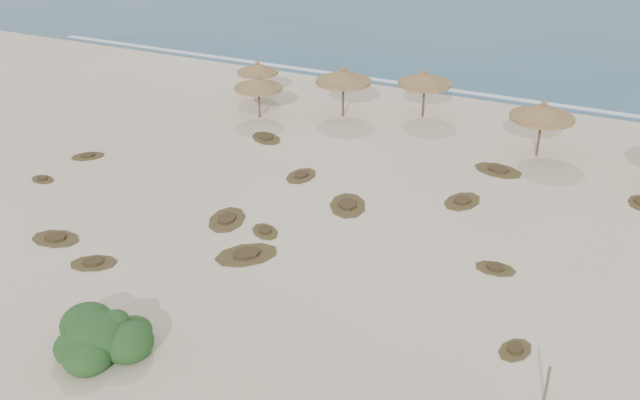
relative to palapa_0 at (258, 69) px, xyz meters
The scene contains 24 objects.
ground 22.86m from the palapa_0, 57.02° to the right, with size 160.00×160.00×0.00m, color #F4E4C9.
foam_line 14.31m from the palapa_0, 29.08° to the left, with size 70.00×0.60×0.01m, color white.
palapa_0 is the anchor object (origin of this frame).
palapa_1 3.73m from the palapa_0, 58.34° to the right, with size 3.06×3.06×2.67m.
palapa_2 6.32m from the palapa_0, ahead, with size 4.21×4.21×3.09m.
palapa_3 10.65m from the palapa_0, ahead, with size 4.16×4.16×2.96m.
palapa_4 17.94m from the palapa_0, ahead, with size 3.58×3.58×3.06m.
fence_post_far 29.74m from the palapa_0, 43.12° to the right, with size 0.09×0.09×1.25m, color brown.
bush 25.71m from the palapa_0, 70.55° to the right, with size 3.46×3.05×1.55m.
scrub_0 19.67m from the palapa_0, 84.42° to the right, with size 2.29×1.66×0.16m.
scrub_1 16.77m from the palapa_0, 64.01° to the right, with size 2.19×2.72×0.16m.
scrub_2 17.89m from the palapa_0, 58.45° to the right, with size 1.80×1.68×0.16m.
scrub_3 16.27m from the palapa_0, 45.04° to the right, with size 2.49×2.94×0.16m.
scrub_4 23.27m from the palapa_0, 36.47° to the right, with size 1.60×1.08×0.16m.
scrub_6 7.44m from the palapa_0, 56.00° to the right, with size 2.54×2.32×0.16m.
scrub_7 18.26m from the palapa_0, 28.84° to the right, with size 1.92×2.45×0.16m.
scrub_8 12.77m from the palapa_0, 103.73° to the right, with size 1.97×1.94×0.16m.
scrub_9 19.72m from the palapa_0, 60.69° to the right, with size 2.94×3.01×0.16m.
scrub_10 23.84m from the palapa_0, 12.94° to the right, with size 1.15×1.69×0.16m.
scrub_11 20.88m from the palapa_0, 77.12° to the right, with size 2.17×1.91×0.16m.
scrub_12 27.53m from the palapa_0, 41.96° to the right, with size 1.30×1.60×0.16m.
scrub_13 12.63m from the palapa_0, 49.77° to the right, with size 1.34×2.01×0.16m.
scrub_14 15.83m from the palapa_0, 100.78° to the right, with size 1.36×0.97×0.16m.
scrub_15 17.26m from the palapa_0, 15.64° to the right, with size 2.76×2.11×0.16m.
Camera 1 is at (10.50, -18.36, 14.50)m, focal length 40.00 mm.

